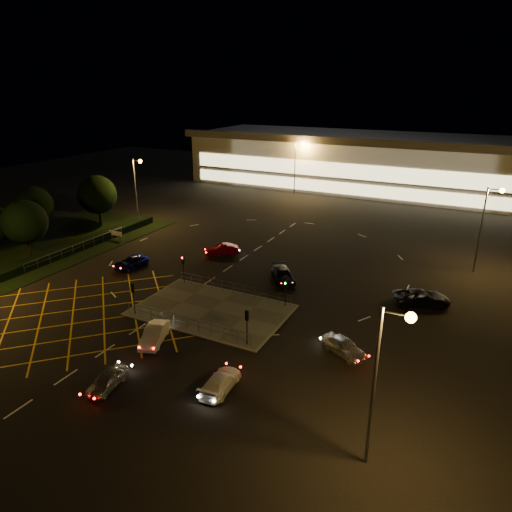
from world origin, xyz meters
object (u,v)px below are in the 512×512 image
at_px(car_queue_white, 155,334).
at_px(signal_sw, 133,292).
at_px(signal_se, 247,320).
at_px(car_near_silver, 107,380).
at_px(car_circ_red, 222,250).
at_px(signal_ne, 286,285).
at_px(car_east_grey, 421,298).
at_px(car_approach_white, 220,382).
at_px(car_left_blue, 131,262).
at_px(car_right_silver, 344,346).
at_px(car_far_dkgrey, 283,275).
at_px(signal_nw, 183,264).

bearing_deg(car_queue_white, signal_sw, 127.64).
bearing_deg(signal_se, car_near_silver, 56.29).
xyz_separation_m(signal_se, car_circ_red, (-13.00, 17.70, -1.67)).
xyz_separation_m(signal_ne, car_east_grey, (11.81, 6.44, -1.60)).
relative_size(signal_sw, car_near_silver, 0.87).
height_order(signal_se, car_approach_white, signal_se).
height_order(car_left_blue, car_right_silver, car_right_silver).
distance_m(signal_se, car_left_blue, 22.58).
bearing_deg(signal_sw, car_approach_white, 155.25).
bearing_deg(car_approach_white, car_right_silver, -131.30).
bearing_deg(car_approach_white, signal_se, -83.66).
height_order(signal_sw, car_far_dkgrey, signal_sw).
xyz_separation_m(car_circ_red, car_approach_white, (14.03, -23.71, -0.08)).
bearing_deg(signal_ne, car_near_silver, -109.91).
distance_m(signal_nw, signal_ne, 12.00).
bearing_deg(signal_nw, signal_se, -33.65).
height_order(car_queue_white, car_far_dkgrey, car_far_dkgrey).
bearing_deg(car_right_silver, signal_se, 135.66).
distance_m(signal_sw, car_far_dkgrey, 16.45).
relative_size(signal_se, car_far_dkgrey, 0.62).
relative_size(car_far_dkgrey, car_circ_red, 1.20).
bearing_deg(car_left_blue, car_queue_white, -37.21).
relative_size(signal_sw, car_circ_red, 0.74).
relative_size(car_left_blue, car_east_grey, 0.81).
bearing_deg(signal_ne, signal_se, -90.00).
bearing_deg(car_queue_white, car_near_silver, -102.08).
bearing_deg(signal_ne, signal_sw, -146.35).
relative_size(signal_sw, car_left_blue, 0.70).
relative_size(signal_se, car_left_blue, 0.70).
distance_m(car_far_dkgrey, car_approach_white, 19.80).
relative_size(car_queue_white, car_circ_red, 1.02).
distance_m(car_queue_white, car_circ_red, 21.49).
xyz_separation_m(signal_ne, car_queue_white, (-7.24, -10.99, -1.66)).
xyz_separation_m(signal_se, car_far_dkgrey, (-2.66, 13.45, -1.63)).
xyz_separation_m(signal_se, car_queue_white, (-7.24, -3.01, -1.66)).
bearing_deg(signal_sw, signal_ne, -146.35).
bearing_deg(car_circ_red, car_right_silver, 14.13).
height_order(signal_sw, car_right_silver, signal_sw).
bearing_deg(car_approach_white, signal_nw, -50.46).
bearing_deg(signal_nw, car_right_silver, -15.98).
xyz_separation_m(signal_nw, car_approach_white, (13.03, -14.00, -1.75)).
bearing_deg(car_near_silver, signal_sw, 115.33).
bearing_deg(car_right_silver, car_left_blue, 104.59).
height_order(car_left_blue, car_approach_white, car_left_blue).
xyz_separation_m(signal_se, car_east_grey, (11.81, 14.43, -1.60)).
bearing_deg(car_circ_red, signal_ne, 14.04).
height_order(signal_se, car_circ_red, signal_se).
distance_m(signal_sw, car_circ_red, 17.81).
xyz_separation_m(signal_se, signal_ne, (0.00, 7.99, 0.00)).
bearing_deg(car_left_blue, car_circ_red, 53.68).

